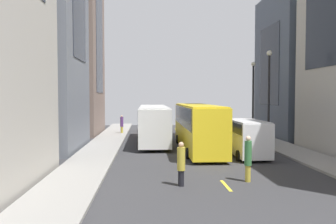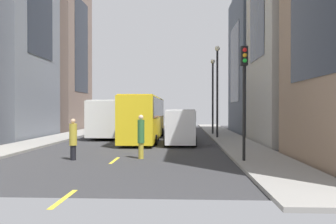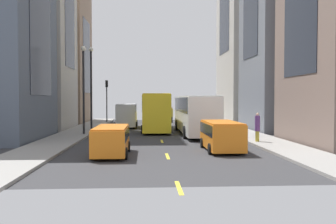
{
  "view_description": "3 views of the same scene",
  "coord_description": "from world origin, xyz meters",
  "px_view_note": "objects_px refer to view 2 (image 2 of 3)",
  "views": [
    {
      "loc": [
        -3.76,
        -29.81,
        4.24
      ],
      "look_at": [
        -1.75,
        2.14,
        2.79
      ],
      "focal_mm": 36.41,
      "sensor_mm": 36.0,
      "label": 1
    },
    {
      "loc": [
        3.42,
        -30.18,
        2.6
      ],
      "look_at": [
        1.89,
        4.21,
        2.29
      ],
      "focal_mm": 34.65,
      "sensor_mm": 36.0,
      "label": 2
    },
    {
      "loc": [
        1.11,
        33.46,
        3.08
      ],
      "look_at": [
        -0.84,
        0.28,
        1.92
      ],
      "focal_mm": 38.86,
      "sensor_mm": 36.0,
      "label": 3
    }
  ],
  "objects_px": {
    "car_orange_1": "(180,121)",
    "city_bus_white": "(116,115)",
    "pedestrian_waiting_curb": "(141,135)",
    "streetcar_yellow": "(145,115)",
    "pedestrian_crossing_near": "(100,121)",
    "traffic_light_near_corner": "(244,81)",
    "car_orange_0": "(131,121)",
    "delivery_van_white": "(180,124)",
    "pedestrian_crossing_mid": "(73,138)"
  },
  "relations": [
    {
      "from": "pedestrian_crossing_mid",
      "to": "delivery_van_white",
      "type": "bearing_deg",
      "value": 161.29
    },
    {
      "from": "pedestrian_waiting_curb",
      "to": "traffic_light_near_corner",
      "type": "xyz_separation_m",
      "value": [
        5.09,
        -1.36,
        2.72
      ]
    },
    {
      "from": "car_orange_0",
      "to": "pedestrian_crossing_near",
      "type": "height_order",
      "value": "pedestrian_crossing_near"
    },
    {
      "from": "traffic_light_near_corner",
      "to": "city_bus_white",
      "type": "bearing_deg",
      "value": 120.3
    },
    {
      "from": "streetcar_yellow",
      "to": "pedestrian_crossing_near",
      "type": "relative_size",
      "value": 6.21
    },
    {
      "from": "car_orange_1",
      "to": "pedestrian_crossing_mid",
      "type": "distance_m",
      "value": 27.9
    },
    {
      "from": "delivery_van_white",
      "to": "traffic_light_near_corner",
      "type": "bearing_deg",
      "value": -69.8
    },
    {
      "from": "city_bus_white",
      "to": "car_orange_1",
      "type": "distance_m",
      "value": 13.49
    },
    {
      "from": "pedestrian_crossing_near",
      "to": "traffic_light_near_corner",
      "type": "height_order",
      "value": "traffic_light_near_corner"
    },
    {
      "from": "pedestrian_crossing_mid",
      "to": "pedestrian_waiting_curb",
      "type": "bearing_deg",
      "value": 116.85
    },
    {
      "from": "car_orange_1",
      "to": "pedestrian_crossing_mid",
      "type": "relative_size",
      "value": 2.16
    },
    {
      "from": "delivery_van_white",
      "to": "pedestrian_crossing_mid",
      "type": "bearing_deg",
      "value": -125.6
    },
    {
      "from": "streetcar_yellow",
      "to": "pedestrian_waiting_curb",
      "type": "height_order",
      "value": "streetcar_yellow"
    },
    {
      "from": "city_bus_white",
      "to": "pedestrian_waiting_curb",
      "type": "height_order",
      "value": "city_bus_white"
    },
    {
      "from": "streetcar_yellow",
      "to": "delivery_van_white",
      "type": "distance_m",
      "value": 4.48
    },
    {
      "from": "streetcar_yellow",
      "to": "pedestrian_crossing_mid",
      "type": "distance_m",
      "value": 11.14
    },
    {
      "from": "pedestrian_waiting_curb",
      "to": "pedestrian_crossing_near",
      "type": "relative_size",
      "value": 1.15
    },
    {
      "from": "traffic_light_near_corner",
      "to": "pedestrian_crossing_mid",
      "type": "bearing_deg",
      "value": 174.9
    },
    {
      "from": "delivery_van_white",
      "to": "pedestrian_crossing_near",
      "type": "height_order",
      "value": "delivery_van_white"
    },
    {
      "from": "streetcar_yellow",
      "to": "delivery_van_white",
      "type": "height_order",
      "value": "streetcar_yellow"
    },
    {
      "from": "pedestrian_crossing_near",
      "to": "traffic_light_near_corner",
      "type": "relative_size",
      "value": 0.37
    },
    {
      "from": "pedestrian_waiting_curb",
      "to": "streetcar_yellow",
      "type": "bearing_deg",
      "value": -155.29
    },
    {
      "from": "pedestrian_crossing_near",
      "to": "traffic_light_near_corner",
      "type": "bearing_deg",
      "value": -125.02
    },
    {
      "from": "pedestrian_crossing_mid",
      "to": "traffic_light_near_corner",
      "type": "relative_size",
      "value": 0.39
    },
    {
      "from": "traffic_light_near_corner",
      "to": "streetcar_yellow",
      "type": "bearing_deg",
      "value": 117.7
    },
    {
      "from": "delivery_van_white",
      "to": "car_orange_0",
      "type": "distance_m",
      "value": 19.57
    },
    {
      "from": "delivery_van_white",
      "to": "pedestrian_crossing_mid",
      "type": "relative_size",
      "value": 2.43
    },
    {
      "from": "car_orange_0",
      "to": "traffic_light_near_corner",
      "type": "height_order",
      "value": "traffic_light_near_corner"
    },
    {
      "from": "city_bus_white",
      "to": "pedestrian_crossing_near",
      "type": "xyz_separation_m",
      "value": [
        -3.43,
        7.17,
        -0.81
      ]
    },
    {
      "from": "streetcar_yellow",
      "to": "car_orange_1",
      "type": "height_order",
      "value": "streetcar_yellow"
    },
    {
      "from": "pedestrian_crossing_mid",
      "to": "streetcar_yellow",
      "type": "bearing_deg",
      "value": -175.64
    },
    {
      "from": "pedestrian_crossing_mid",
      "to": "car_orange_0",
      "type": "bearing_deg",
      "value": -160.44
    },
    {
      "from": "car_orange_0",
      "to": "pedestrian_crossing_mid",
      "type": "height_order",
      "value": "pedestrian_crossing_mid"
    },
    {
      "from": "city_bus_white",
      "to": "traffic_light_near_corner",
      "type": "distance_m",
      "value": 18.9
    },
    {
      "from": "car_orange_1",
      "to": "traffic_light_near_corner",
      "type": "xyz_separation_m",
      "value": [
        3.3,
        -28.17,
        3.01
      ]
    },
    {
      "from": "car_orange_0",
      "to": "pedestrian_crossing_near",
      "type": "bearing_deg",
      "value": -133.89
    },
    {
      "from": "traffic_light_near_corner",
      "to": "delivery_van_white",
      "type": "bearing_deg",
      "value": 110.2
    },
    {
      "from": "delivery_van_white",
      "to": "pedestrian_waiting_curb",
      "type": "xyz_separation_m",
      "value": [
        -2.02,
        -6.98,
        -0.28
      ]
    },
    {
      "from": "pedestrian_waiting_curb",
      "to": "delivery_van_white",
      "type": "bearing_deg",
      "value": -177.01
    },
    {
      "from": "car_orange_1",
      "to": "city_bus_white",
      "type": "bearing_deg",
      "value": -117.37
    },
    {
      "from": "car_orange_1",
      "to": "pedestrian_crossing_near",
      "type": "distance_m",
      "value": 10.73
    },
    {
      "from": "pedestrian_waiting_curb",
      "to": "car_orange_0",
      "type": "bearing_deg",
      "value": -150.53
    },
    {
      "from": "streetcar_yellow",
      "to": "delivery_van_white",
      "type": "bearing_deg",
      "value": -47.17
    },
    {
      "from": "pedestrian_crossing_mid",
      "to": "pedestrian_crossing_near",
      "type": "height_order",
      "value": "pedestrian_crossing_near"
    },
    {
      "from": "car_orange_0",
      "to": "car_orange_1",
      "type": "height_order",
      "value": "car_orange_0"
    },
    {
      "from": "city_bus_white",
      "to": "car_orange_1",
      "type": "xyz_separation_m",
      "value": [
        6.18,
        11.94,
        -1.07
      ]
    },
    {
      "from": "pedestrian_waiting_curb",
      "to": "car_orange_1",
      "type": "bearing_deg",
      "value": -164.65
    },
    {
      "from": "pedestrian_crossing_near",
      "to": "traffic_light_near_corner",
      "type": "xyz_separation_m",
      "value": [
        12.91,
        -23.4,
        2.75
      ]
    },
    {
      "from": "pedestrian_crossing_mid",
      "to": "traffic_light_near_corner",
      "type": "bearing_deg",
      "value": 101.79
    },
    {
      "from": "car_orange_0",
      "to": "pedestrian_crossing_near",
      "type": "distance_m",
      "value": 4.63
    }
  ]
}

